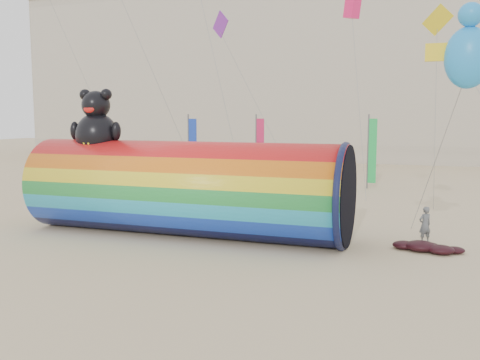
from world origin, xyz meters
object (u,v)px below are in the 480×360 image
(hotel_building, at_px, (266,74))
(kite_handler, at_px, (425,225))
(fabric_bundle, at_px, (426,247))
(windsock_assembly, at_px, (185,186))

(hotel_building, xyz_separation_m, kite_handler, (19.95, -43.22, -9.56))
(fabric_bundle, bearing_deg, windsock_assembly, -177.41)
(hotel_building, bearing_deg, kite_handler, -65.23)
(hotel_building, relative_size, kite_handler, 40.34)
(hotel_building, height_order, fabric_bundle, hotel_building)
(windsock_assembly, bearing_deg, hotel_building, 102.77)
(windsock_assembly, bearing_deg, fabric_bundle, 2.59)
(windsock_assembly, distance_m, fabric_bundle, 10.03)
(kite_handler, distance_m, fabric_bundle, 1.49)
(windsock_assembly, height_order, fabric_bundle, windsock_assembly)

